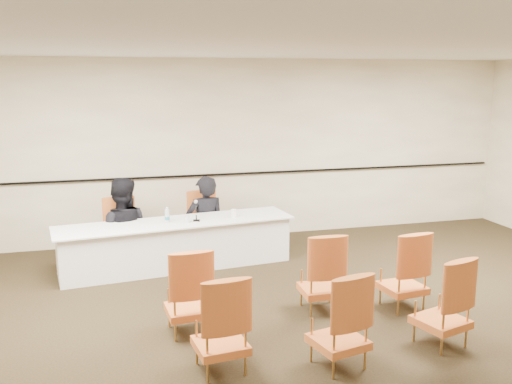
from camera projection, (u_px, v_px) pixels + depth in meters
floor at (317, 335)px, 6.04m from camera, size 10.00×10.00×0.00m
ceiling at (323, 44)px, 5.46m from camera, size 10.00×10.00×0.00m
wall_back at (232, 150)px, 9.54m from camera, size 10.00×0.04×3.00m
wall_rail at (233, 174)px, 9.58m from camera, size 9.80×0.04×0.03m
panel_table at (177, 244)px, 8.17m from camera, size 3.44×1.19×0.67m
panelist_main at (206, 229)px, 8.85m from camera, size 0.66×0.48×1.69m
panelist_main_chair at (206, 223)px, 8.83m from camera, size 0.56×0.56×0.95m
panelist_second at (122, 236)px, 8.38m from camera, size 0.94×0.79×1.74m
panelist_second_chair at (122, 231)px, 8.36m from camera, size 0.56×0.56×0.95m
papers at (198, 220)px, 8.21m from camera, size 0.33×0.27×0.00m
microphone at (196, 211)px, 8.10m from camera, size 0.13×0.22×0.29m
water_bottle at (167, 215)px, 8.04m from camera, size 0.07×0.07×0.22m
drinking_glass at (187, 219)px, 8.03m from camera, size 0.07×0.07×0.10m
coffee_cup at (234, 213)px, 8.34m from camera, size 0.10×0.10×0.12m
aud_chair_front_left at (188, 290)px, 6.04m from camera, size 0.53×0.53×0.95m
aud_chair_front_mid at (321, 271)px, 6.62m from camera, size 0.52×0.52×0.95m
aud_chair_front_right at (403, 269)px, 6.69m from camera, size 0.56×0.56×0.95m
aud_chair_back_left at (220, 322)px, 5.24m from camera, size 0.55×0.55×0.95m
aud_chair_back_mid at (339, 319)px, 5.31m from camera, size 0.60×0.60×0.95m
aud_chair_back_right at (442, 301)px, 5.75m from camera, size 0.62×0.62×0.95m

